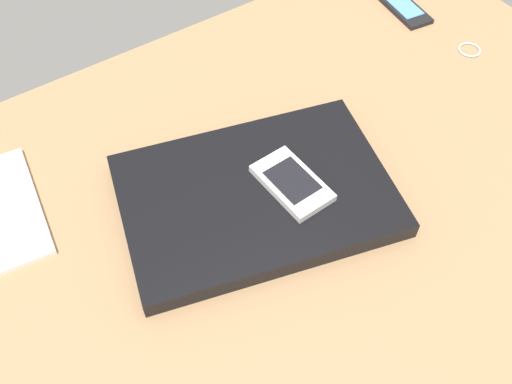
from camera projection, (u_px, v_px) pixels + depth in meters
desk_surface at (283, 204)px, 79.96cm from camera, size 120.00×80.00×3.00cm
laptop_closed at (256, 195)px, 77.41cm from camera, size 40.75×32.94×2.59cm
cell_phone_on_laptop at (292, 183)px, 76.31cm from camera, size 6.65×11.08×1.23cm
cell_phone_on_desk at (404, 8)px, 104.47cm from camera, size 6.37×11.86×0.94cm
key_ring at (469, 50)px, 97.70cm from camera, size 3.83×3.83×0.36cm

